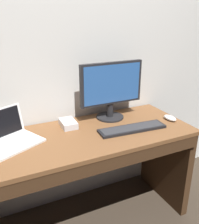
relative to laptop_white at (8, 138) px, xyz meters
The scene contains 8 objects.
ground_plane 0.91m from the laptop_white, ahead, with size 14.00×14.00×0.00m, color #382D23.
back_wall 0.77m from the laptop_white, 29.12° to the left, with size 4.68×0.04×2.67m, color silver.
desk 0.55m from the laptop_white, 10.80° to the right, with size 1.50×0.61×0.74m.
laptop_white is the anchor object (origin of this frame).
external_monitor 0.79m from the laptop_white, ahead, with size 0.49×0.21×0.43m.
wired_keyboard 0.81m from the laptop_white, 11.21° to the right, with size 0.49×0.16×0.02m.
computer_mouse 1.15m from the laptop_white, ahead, with size 0.06×0.11×0.03m, color white.
external_drive_box 0.43m from the laptop_white, 12.04° to the left, with size 0.10×0.16×0.04m, color silver.
Camera 1 is at (-0.57, -1.43, 1.50)m, focal length 41.22 mm.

